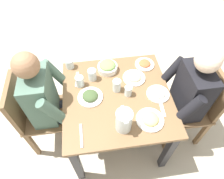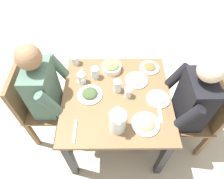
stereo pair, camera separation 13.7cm
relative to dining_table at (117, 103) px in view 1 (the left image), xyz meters
name	(u,v)px [view 1 (the left image)]	position (x,y,z in m)	size (l,w,h in m)	color
ground_plane	(116,133)	(0.00, 0.00, -0.59)	(8.00, 8.00, 0.00)	#B7AD99
dining_table	(117,103)	(0.00, 0.00, 0.00)	(0.90, 0.90, 0.70)	brown
chair_near	(196,105)	(-0.06, -0.74, -0.09)	(0.40, 0.40, 0.88)	brown
chair_far	(35,112)	(0.07, 0.74, -0.09)	(0.40, 0.40, 0.88)	brown
diner_near	(179,98)	(-0.06, -0.53, 0.06)	(0.48, 0.53, 1.18)	black
diner_far	(54,101)	(0.07, 0.53, 0.06)	(0.48, 0.53, 1.18)	#4C6B5B
water_pitcher	(124,121)	(-0.29, 0.00, 0.21)	(0.16, 0.12, 0.19)	silver
salad_bowl	(107,67)	(0.30, 0.04, 0.16)	(0.18, 0.18, 0.09)	white
plate_yoghurt	(158,93)	(-0.04, -0.34, 0.13)	(0.19, 0.19, 0.05)	white
plate_dolmas	(90,96)	(0.01, 0.22, 0.13)	(0.21, 0.21, 0.05)	white
plate_beans	(134,77)	(0.17, -0.18, 0.13)	(0.20, 0.20, 0.04)	white
plate_rice_curry	(145,64)	(0.32, -0.31, 0.13)	(0.18, 0.18, 0.04)	white
plate_fries	(150,119)	(-0.27, -0.21, 0.13)	(0.21, 0.21, 0.05)	white
water_glass_far_left	(117,86)	(0.06, -0.01, 0.17)	(0.07, 0.07, 0.11)	silver
water_glass_center	(80,81)	(0.16, 0.30, 0.16)	(0.07, 0.07, 0.10)	silver
water_glass_by_pitcher	(92,75)	(0.22, 0.19, 0.17)	(0.07, 0.07, 0.11)	silver
water_glass_far_right	(128,91)	(0.00, -0.09, 0.16)	(0.06, 0.06, 0.09)	silver
water_glass_near_right	(70,64)	(0.39, 0.38, 0.16)	(0.08, 0.08, 0.09)	silver
fork_near	(77,79)	(0.23, 0.32, 0.12)	(0.17, 0.03, 0.01)	silver
knife_near	(81,136)	(-0.32, 0.31, 0.12)	(0.18, 0.02, 0.01)	silver
fork_far	(162,108)	(-0.17, -0.33, 0.12)	(0.17, 0.03, 0.01)	silver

